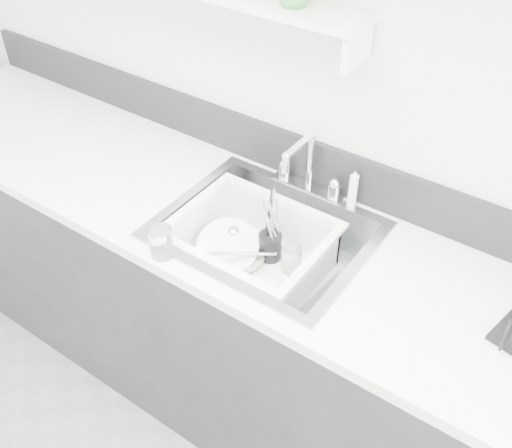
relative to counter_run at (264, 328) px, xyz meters
The scene contains 12 objects.
counter_run is the anchor object (origin of this frame).
backsplash 0.62m from the counter_run, 90.00° to the left, with size 3.20×0.02×0.16m, color black.
sink 0.37m from the counter_run, ahead, with size 0.64×0.52×0.20m, color silver, non-canonical shape.
faucet 0.58m from the counter_run, 90.00° to the left, with size 0.26×0.18×0.23m.
side_sprayer 0.61m from the counter_run, 57.89° to the left, with size 0.03×0.03×0.14m, color white.
wash_tub 0.39m from the counter_run, 139.07° to the right, with size 0.48×0.39×0.19m, color white, non-canonical shape.
plate_stack 0.35m from the counter_run, 161.27° to the right, with size 0.25×0.24×0.10m.
utensil_cup 0.37m from the counter_run, 104.49° to the left, with size 0.08×0.08×0.25m.
ladle 0.36m from the counter_run, 163.81° to the right, with size 0.26×0.09×0.07m, color silver, non-canonical shape.
tumbler_in_tub 0.36m from the counter_run, 24.58° to the left, with size 0.07×0.07×0.09m, color white.
tumbler_counter 0.60m from the counter_run, 125.22° to the right, with size 0.07×0.07×0.10m, color white.
bowl_small 0.34m from the counter_run, 56.69° to the right, with size 0.10×0.10×0.03m, color white.
Camera 1 is at (0.77, 0.03, 2.12)m, focal length 42.00 mm.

